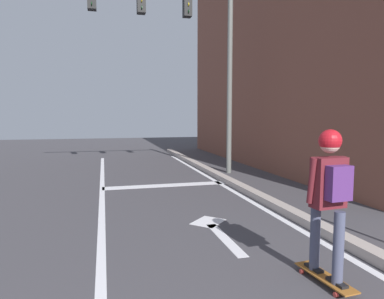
# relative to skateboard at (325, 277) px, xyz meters

# --- Properties ---
(lane_line_center) EXTENTS (0.12, 20.00, 0.01)m
(lane_line_center) POSITION_rel_skateboard_xyz_m (-2.36, 2.16, -0.06)
(lane_line_center) COLOR silver
(lane_line_center) RESTS_ON ground
(lane_line_curbside) EXTENTS (0.12, 20.00, 0.01)m
(lane_line_curbside) POSITION_rel_skateboard_xyz_m (0.72, 2.16, -0.06)
(lane_line_curbside) COLOR silver
(lane_line_curbside) RESTS_ON ground
(stop_bar) EXTENTS (3.24, 0.40, 0.01)m
(stop_bar) POSITION_rel_skateboard_xyz_m (-0.75, 5.66, -0.06)
(stop_bar) COLOR silver
(stop_bar) RESTS_ON ground
(lane_arrow_stem) EXTENTS (0.16, 1.40, 0.01)m
(lane_arrow_stem) POSITION_rel_skateboard_xyz_m (-0.58, 1.55, -0.06)
(lane_arrow_stem) COLOR silver
(lane_arrow_stem) RESTS_ON ground
(lane_arrow_head) EXTENTS (0.71, 0.71, 0.01)m
(lane_arrow_head) POSITION_rel_skateboard_xyz_m (-0.58, 2.40, -0.06)
(lane_arrow_head) COLOR silver
(lane_arrow_head) RESTS_ON ground
(curb_strip) EXTENTS (0.24, 24.00, 0.14)m
(curb_strip) POSITION_rel_skateboard_xyz_m (0.97, 2.16, 0.00)
(curb_strip) COLOR #A49890
(curb_strip) RESTS_ON ground
(skateboard) EXTENTS (0.26, 0.81, 0.08)m
(skateboard) POSITION_rel_skateboard_xyz_m (0.00, 0.00, 0.00)
(skateboard) COLOR #945821
(skateboard) RESTS_ON ground
(skater) EXTENTS (0.45, 0.61, 1.60)m
(skater) POSITION_rel_skateboard_xyz_m (0.00, -0.02, 1.02)
(skater) COLOR #474B63
(skater) RESTS_ON skateboard
(traffic_signal_mast) EXTENTS (5.57, 0.34, 5.73)m
(traffic_signal_mast) POSITION_rel_skateboard_xyz_m (-0.02, 7.15, 4.19)
(traffic_signal_mast) COLOR #5D605B
(traffic_signal_mast) RESTS_ON ground
(building_block) EXTENTS (11.09, 13.84, 8.31)m
(building_block) POSITION_rel_skateboard_xyz_m (8.42, 8.65, 4.09)
(building_block) COLOR brown
(building_block) RESTS_ON ground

